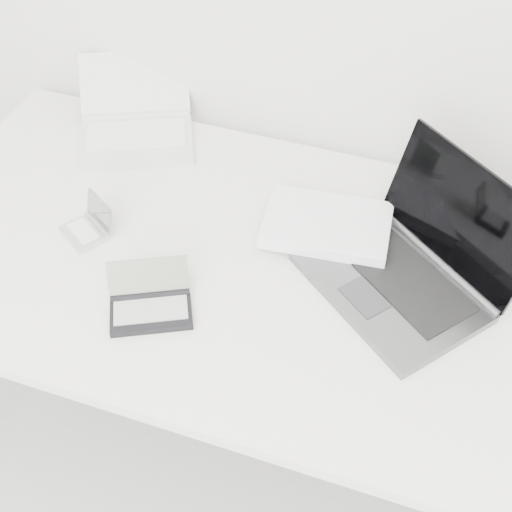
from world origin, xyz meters
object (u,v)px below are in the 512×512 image
(palmtop_charcoal, at_px, (150,304))
(laptop_large, at_px, (381,251))
(desk, at_px, (276,281))
(netbook_open_white, at_px, (136,125))

(palmtop_charcoal, bearing_deg, laptop_large, 7.44)
(desk, height_order, laptop_large, laptop_large)
(netbook_open_white, bearing_deg, palmtop_charcoal, -86.47)
(netbook_open_white, xyz_separation_m, palmtop_charcoal, (0.27, -0.50, -0.01))
(netbook_open_white, relative_size, palmtop_charcoal, 2.09)
(desk, relative_size, netbook_open_white, 3.93)
(laptop_large, xyz_separation_m, netbook_open_white, (-0.66, 0.24, -0.01))
(desk, xyz_separation_m, palmtop_charcoal, (-0.19, -0.19, 0.06))
(desk, bearing_deg, palmtop_charcoal, -135.82)
(desk, xyz_separation_m, laptop_large, (0.20, 0.07, 0.08))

